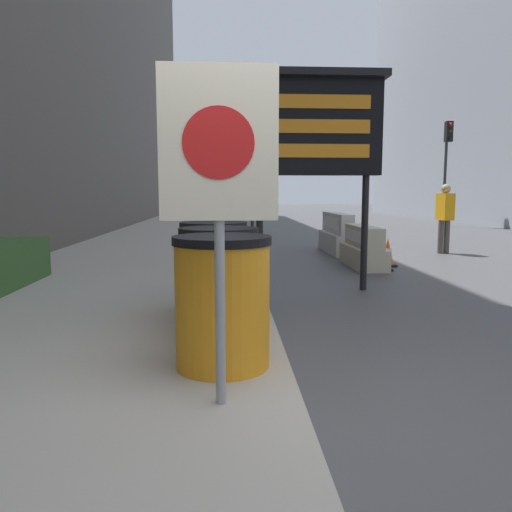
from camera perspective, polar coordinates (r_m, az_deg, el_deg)
name	(u,v)px	position (r m, az deg, el deg)	size (l,w,h in m)	color
ground_plane	(307,437)	(3.13, 5.84, -19.90)	(120.00, 120.00, 0.00)	#474749
barrel_drum_foreground	(222,301)	(3.64, -3.86, -5.21)	(0.71, 0.71, 0.96)	orange
barrel_drum_middle	(219,281)	(4.48, -4.24, -2.85)	(0.71, 0.71, 0.96)	orange
barrel_drum_back	(214,267)	(5.33, -4.85, -1.24)	(0.71, 0.71, 0.96)	orange
warning_sign	(219,169)	(2.88, -4.28, 9.92)	(0.68, 0.08, 1.98)	gray
message_board	(314,127)	(7.32, 6.65, 14.39)	(2.04, 0.36, 3.12)	black
jersey_barrier_cream	(363,249)	(9.87, 12.17, 0.80)	(0.55, 1.68, 0.79)	beige
jersey_barrier_white	(337,235)	(12.13, 9.24, 2.36)	(0.50, 2.15, 0.95)	silver
traffic_cone_near	(388,253)	(10.04, 14.82, 0.37)	(0.31, 0.31, 0.55)	black
traffic_cone_mid	(342,232)	(15.02, 9.77, 2.76)	(0.33, 0.33, 0.58)	black
traffic_cone_far	(381,254)	(9.50, 14.15, 0.25)	(0.35, 0.35, 0.63)	black
traffic_light_near_curb	(253,142)	(17.46, -0.40, 12.86)	(0.28, 0.44, 4.35)	#2D2D30
traffic_light_far_side	(447,151)	(22.98, 21.00, 11.11)	(0.28, 0.45, 4.40)	#2D2D30
pedestrian_worker	(445,213)	(12.59, 20.78, 4.65)	(0.30, 0.45, 1.63)	#514C42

